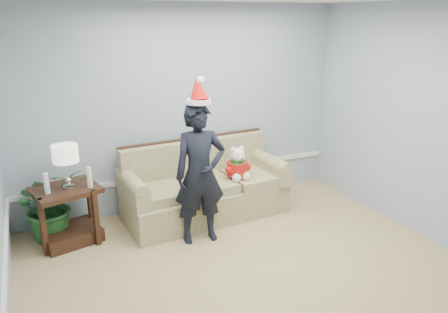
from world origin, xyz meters
TOP-DOWN VIEW (x-y plane):
  - room_shell at (0.00, 0.00)m, footprint 4.54×5.04m
  - wainscot_trim at (-1.18, 1.18)m, footprint 4.49×4.99m
  - sofa at (0.10, 2.06)m, footprint 2.13×1.02m
  - side_table at (-1.61, 2.02)m, footprint 0.82×0.74m
  - table_lamp at (-1.57, 2.00)m, footprint 0.28×0.28m
  - candle_pair at (-1.57, 1.92)m, footprint 0.51×0.06m
  - houseplant at (-1.79, 2.21)m, footprint 0.96×0.90m
  - man at (-0.20, 1.43)m, footprint 0.63×0.44m
  - santa_hat at (-0.20, 1.45)m, footprint 0.29×0.32m
  - teddy_bear at (0.49, 1.86)m, footprint 0.27×0.31m

SIDE VIEW (x-z plane):
  - side_table at x=-1.61m, z-range -0.07..0.60m
  - sofa at x=0.10m, z-range -0.14..0.83m
  - houseplant at x=-1.79m, z-range 0.00..0.85m
  - wainscot_trim at x=-1.18m, z-range 0.42..0.48m
  - teddy_bear at x=0.49m, z-range 0.45..0.89m
  - candle_pair at x=-1.57m, z-range 0.66..0.90m
  - man at x=-0.20m, z-range 0.00..1.63m
  - table_lamp at x=-1.57m, z-range 0.80..1.31m
  - room_shell at x=0.00m, z-range -0.02..2.72m
  - santa_hat at x=-0.20m, z-range 1.60..1.91m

